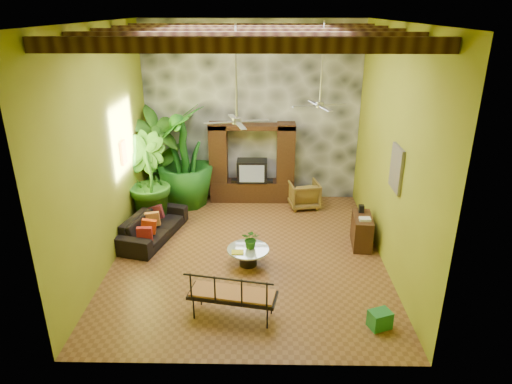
{
  "coord_description": "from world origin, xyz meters",
  "views": [
    {
      "loc": [
        0.33,
        -9.17,
        5.27
      ],
      "look_at": [
        0.16,
        0.2,
        1.45
      ],
      "focal_mm": 32.0,
      "sensor_mm": 36.0,
      "label": 1
    }
  ],
  "objects_px": {
    "tall_plant_a": "(158,158)",
    "tall_plant_c": "(184,157)",
    "sofa": "(153,225)",
    "side_console": "(362,231)",
    "wicker_armchair": "(304,194)",
    "tall_plant_b": "(147,180)",
    "entertainment_center": "(252,169)",
    "green_bin": "(380,319)",
    "coffee_table": "(248,254)",
    "ceiling_fan_front": "(237,110)",
    "ceiling_fan_back": "(320,96)",
    "iron_bench": "(232,294)"
  },
  "relations": [
    {
      "from": "coffee_table",
      "to": "green_bin",
      "type": "xyz_separation_m",
      "value": [
        2.39,
        -2.07,
        -0.09
      ]
    },
    {
      "from": "ceiling_fan_back",
      "to": "iron_bench",
      "type": "bearing_deg",
      "value": -117.01
    },
    {
      "from": "tall_plant_b",
      "to": "tall_plant_c",
      "type": "height_order",
      "value": "tall_plant_c"
    },
    {
      "from": "iron_bench",
      "to": "green_bin",
      "type": "height_order",
      "value": "iron_bench"
    },
    {
      "from": "wicker_armchair",
      "to": "tall_plant_c",
      "type": "bearing_deg",
      "value": -12.41
    },
    {
      "from": "entertainment_center",
      "to": "iron_bench",
      "type": "height_order",
      "value": "entertainment_center"
    },
    {
      "from": "ceiling_fan_front",
      "to": "tall_plant_c",
      "type": "height_order",
      "value": "ceiling_fan_front"
    },
    {
      "from": "ceiling_fan_back",
      "to": "tall_plant_c",
      "type": "bearing_deg",
      "value": 154.97
    },
    {
      "from": "entertainment_center",
      "to": "wicker_armchair",
      "type": "distance_m",
      "value": 1.64
    },
    {
      "from": "iron_bench",
      "to": "entertainment_center",
      "type": "bearing_deg",
      "value": 98.46
    },
    {
      "from": "tall_plant_a",
      "to": "coffee_table",
      "type": "relative_size",
      "value": 3.08
    },
    {
      "from": "tall_plant_a",
      "to": "iron_bench",
      "type": "distance_m",
      "value": 5.67
    },
    {
      "from": "entertainment_center",
      "to": "coffee_table",
      "type": "distance_m",
      "value": 3.69
    },
    {
      "from": "side_console",
      "to": "tall_plant_b",
      "type": "bearing_deg",
      "value": 172.58
    },
    {
      "from": "side_console",
      "to": "green_bin",
      "type": "xyz_separation_m",
      "value": [
        -0.25,
        -3.01,
        -0.21
      ]
    },
    {
      "from": "sofa",
      "to": "tall_plant_a",
      "type": "distance_m",
      "value": 2.26
    },
    {
      "from": "wicker_armchair",
      "to": "tall_plant_c",
      "type": "distance_m",
      "value": 3.5
    },
    {
      "from": "ceiling_fan_back",
      "to": "tall_plant_c",
      "type": "relative_size",
      "value": 0.65
    },
    {
      "from": "tall_plant_b",
      "to": "side_console",
      "type": "xyz_separation_m",
      "value": [
        5.3,
        -1.18,
        -0.81
      ]
    },
    {
      "from": "tall_plant_c",
      "to": "side_console",
      "type": "height_order",
      "value": "tall_plant_c"
    },
    {
      "from": "tall_plant_b",
      "to": "side_console",
      "type": "relative_size",
      "value": 2.54
    },
    {
      "from": "tall_plant_a",
      "to": "iron_bench",
      "type": "xyz_separation_m",
      "value": [
        2.35,
        -5.09,
        -0.87
      ]
    },
    {
      "from": "sofa",
      "to": "side_console",
      "type": "bearing_deg",
      "value": -78.73
    },
    {
      "from": "tall_plant_a",
      "to": "coffee_table",
      "type": "height_order",
      "value": "tall_plant_a"
    },
    {
      "from": "tall_plant_a",
      "to": "tall_plant_c",
      "type": "xyz_separation_m",
      "value": [
        0.69,
        0.09,
        0.01
      ]
    },
    {
      "from": "green_bin",
      "to": "entertainment_center",
      "type": "bearing_deg",
      "value": 112.84
    },
    {
      "from": "ceiling_fan_front",
      "to": "tall_plant_a",
      "type": "xyz_separation_m",
      "value": [
        -2.37,
        3.13,
        -1.99
      ]
    },
    {
      "from": "ceiling_fan_front",
      "to": "tall_plant_a",
      "type": "bearing_deg",
      "value": 127.09
    },
    {
      "from": "ceiling_fan_back",
      "to": "side_console",
      "type": "bearing_deg",
      "value": -35.25
    },
    {
      "from": "side_console",
      "to": "green_bin",
      "type": "distance_m",
      "value": 3.03
    },
    {
      "from": "ceiling_fan_front",
      "to": "coffee_table",
      "type": "xyz_separation_m",
      "value": [
        0.2,
        -0.08,
        -3.15
      ]
    },
    {
      "from": "sofa",
      "to": "green_bin",
      "type": "bearing_deg",
      "value": -110.19
    },
    {
      "from": "ceiling_fan_front",
      "to": "coffee_table",
      "type": "relative_size",
      "value": 2.04
    },
    {
      "from": "green_bin",
      "to": "side_console",
      "type": "bearing_deg",
      "value": 85.16
    },
    {
      "from": "tall_plant_c",
      "to": "coffee_table",
      "type": "distance_m",
      "value": 3.98
    },
    {
      "from": "wicker_armchair",
      "to": "tall_plant_c",
      "type": "xyz_separation_m",
      "value": [
        -3.34,
        0.14,
        1.05
      ]
    },
    {
      "from": "ceiling_fan_front",
      "to": "tall_plant_a",
      "type": "distance_m",
      "value": 4.4
    },
    {
      "from": "wicker_armchair",
      "to": "green_bin",
      "type": "height_order",
      "value": "wicker_armchair"
    },
    {
      "from": "ceiling_fan_back",
      "to": "wicker_armchair",
      "type": "bearing_deg",
      "value": 95.31
    },
    {
      "from": "tall_plant_a",
      "to": "coffee_table",
      "type": "xyz_separation_m",
      "value": [
        2.57,
        -3.21,
        -1.15
      ]
    },
    {
      "from": "tall_plant_a",
      "to": "tall_plant_c",
      "type": "relative_size",
      "value": 0.99
    },
    {
      "from": "entertainment_center",
      "to": "tall_plant_c",
      "type": "relative_size",
      "value": 0.84
    },
    {
      "from": "tall_plant_c",
      "to": "tall_plant_b",
      "type": "bearing_deg",
      "value": -123.05
    },
    {
      "from": "ceiling_fan_front",
      "to": "wicker_armchair",
      "type": "bearing_deg",
      "value": 61.65
    },
    {
      "from": "tall_plant_a",
      "to": "side_console",
      "type": "distance_m",
      "value": 5.78
    },
    {
      "from": "tall_plant_b",
      "to": "coffee_table",
      "type": "xyz_separation_m",
      "value": [
        2.65,
        -2.12,
        -0.92
      ]
    },
    {
      "from": "ceiling_fan_front",
      "to": "tall_plant_b",
      "type": "xyz_separation_m",
      "value": [
        -2.45,
        2.04,
        -2.22
      ]
    },
    {
      "from": "sofa",
      "to": "wicker_armchair",
      "type": "xyz_separation_m",
      "value": [
        3.81,
        1.93,
        0.05
      ]
    },
    {
      "from": "entertainment_center",
      "to": "side_console",
      "type": "relative_size",
      "value": 2.58
    },
    {
      "from": "tall_plant_b",
      "to": "entertainment_center",
      "type": "bearing_deg",
      "value": 29.47
    }
  ]
}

